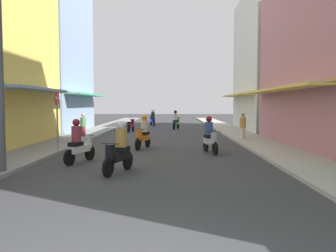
{
  "coord_description": "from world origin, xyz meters",
  "views": [
    {
      "loc": [
        0.64,
        -3.45,
        2.09
      ],
      "look_at": [
        0.43,
        13.31,
        1.02
      ],
      "focal_mm": 36.64,
      "sensor_mm": 36.0,
      "label": 1
    }
  ],
  "objects_px": {
    "motorbike_black": "(119,150)",
    "pedestrian_foreground": "(243,127)",
    "pedestrian_far": "(83,126)",
    "motorbike_blue": "(153,118)",
    "motorbike_white": "(79,143)",
    "motorbike_maroon": "(131,125)",
    "street_sign_no_entry": "(57,113)",
    "motorbike_silver": "(210,137)",
    "motorbike_orange": "(143,134)",
    "motorbike_green": "(176,121)"
  },
  "relations": [
    {
      "from": "motorbike_black",
      "to": "pedestrian_foreground",
      "type": "relative_size",
      "value": 1.09
    },
    {
      "from": "motorbike_green",
      "to": "pedestrian_foreground",
      "type": "relative_size",
      "value": 1.11
    },
    {
      "from": "motorbike_maroon",
      "to": "motorbike_white",
      "type": "distance_m",
      "value": 13.73
    },
    {
      "from": "motorbike_white",
      "to": "street_sign_no_entry",
      "type": "xyz_separation_m",
      "value": [
        -1.6,
        2.45,
        1.01
      ]
    },
    {
      "from": "motorbike_orange",
      "to": "motorbike_green",
      "type": "bearing_deg",
      "value": 82.39
    },
    {
      "from": "pedestrian_far",
      "to": "motorbike_orange",
      "type": "bearing_deg",
      "value": -49.52
    },
    {
      "from": "motorbike_silver",
      "to": "pedestrian_foreground",
      "type": "distance_m",
      "value": 5.59
    },
    {
      "from": "motorbike_silver",
      "to": "pedestrian_far",
      "type": "relative_size",
      "value": 1.16
    },
    {
      "from": "pedestrian_far",
      "to": "street_sign_no_entry",
      "type": "relative_size",
      "value": 0.58
    },
    {
      "from": "motorbike_green",
      "to": "pedestrian_far",
      "type": "bearing_deg",
      "value": -126.45
    },
    {
      "from": "motorbike_silver",
      "to": "street_sign_no_entry",
      "type": "distance_m",
      "value": 6.58
    },
    {
      "from": "motorbike_silver",
      "to": "motorbike_blue",
      "type": "bearing_deg",
      "value": 100.7
    },
    {
      "from": "motorbike_maroon",
      "to": "motorbike_black",
      "type": "distance_m",
      "value": 15.54
    },
    {
      "from": "motorbike_maroon",
      "to": "motorbike_silver",
      "type": "distance_m",
      "value": 12.19
    },
    {
      "from": "motorbike_orange",
      "to": "pedestrian_far",
      "type": "relative_size",
      "value": 1.14
    },
    {
      "from": "motorbike_black",
      "to": "motorbike_white",
      "type": "bearing_deg",
      "value": 133.9
    },
    {
      "from": "motorbike_maroon",
      "to": "motorbike_blue",
      "type": "bearing_deg",
      "value": 80.89
    },
    {
      "from": "motorbike_white",
      "to": "street_sign_no_entry",
      "type": "bearing_deg",
      "value": 123.14
    },
    {
      "from": "motorbike_white",
      "to": "motorbike_maroon",
      "type": "bearing_deg",
      "value": 89.27
    },
    {
      "from": "motorbike_green",
      "to": "pedestrian_foreground",
      "type": "bearing_deg",
      "value": -67.57
    },
    {
      "from": "motorbike_green",
      "to": "pedestrian_far",
      "type": "height_order",
      "value": "motorbike_green"
    },
    {
      "from": "pedestrian_foreground",
      "to": "motorbike_silver",
      "type": "bearing_deg",
      "value": -115.68
    },
    {
      "from": "motorbike_maroon",
      "to": "pedestrian_foreground",
      "type": "height_order",
      "value": "pedestrian_foreground"
    },
    {
      "from": "motorbike_blue",
      "to": "motorbike_silver",
      "type": "xyz_separation_m",
      "value": [
        3.53,
        -18.69,
        0.0
      ]
    },
    {
      "from": "motorbike_green",
      "to": "motorbike_black",
      "type": "xyz_separation_m",
      "value": [
        -1.93,
        -18.28,
        0.0
      ]
    },
    {
      "from": "pedestrian_foreground",
      "to": "street_sign_no_entry",
      "type": "xyz_separation_m",
      "value": [
        -8.92,
        -5.08,
        0.93
      ]
    },
    {
      "from": "motorbike_silver",
      "to": "pedestrian_far",
      "type": "bearing_deg",
      "value": 138.41
    },
    {
      "from": "motorbike_blue",
      "to": "motorbike_white",
      "type": "bearing_deg",
      "value": -93.7
    },
    {
      "from": "pedestrian_foreground",
      "to": "street_sign_no_entry",
      "type": "bearing_deg",
      "value": -150.33
    },
    {
      "from": "motorbike_maroon",
      "to": "street_sign_no_entry",
      "type": "distance_m",
      "value": 11.48
    },
    {
      "from": "motorbike_orange",
      "to": "motorbike_blue",
      "type": "relative_size",
      "value": 1.0
    },
    {
      "from": "pedestrian_far",
      "to": "motorbike_silver",
      "type": "bearing_deg",
      "value": -41.59
    },
    {
      "from": "street_sign_no_entry",
      "to": "motorbike_silver",
      "type": "bearing_deg",
      "value": 0.45
    },
    {
      "from": "motorbike_white",
      "to": "pedestrian_far",
      "type": "distance_m",
      "value": 9.02
    },
    {
      "from": "motorbike_green",
      "to": "motorbike_white",
      "type": "xyz_separation_m",
      "value": [
        -3.6,
        -16.55,
        0.0
      ]
    },
    {
      "from": "motorbike_green",
      "to": "motorbike_black",
      "type": "bearing_deg",
      "value": -96.03
    },
    {
      "from": "motorbike_blue",
      "to": "pedestrian_far",
      "type": "bearing_deg",
      "value": -105.81
    },
    {
      "from": "motorbike_black",
      "to": "pedestrian_foreground",
      "type": "distance_m",
      "value": 10.86
    },
    {
      "from": "pedestrian_foreground",
      "to": "pedestrian_far",
      "type": "relative_size",
      "value": 1.03
    },
    {
      "from": "motorbike_black",
      "to": "street_sign_no_entry",
      "type": "xyz_separation_m",
      "value": [
        -3.27,
        4.19,
        1.01
      ]
    },
    {
      "from": "motorbike_black",
      "to": "pedestrian_foreground",
      "type": "bearing_deg",
      "value": 58.63
    },
    {
      "from": "motorbike_orange",
      "to": "motorbike_maroon",
      "type": "xyz_separation_m",
      "value": [
        -1.75,
        9.74,
        -0.2
      ]
    },
    {
      "from": "pedestrian_foreground",
      "to": "street_sign_no_entry",
      "type": "distance_m",
      "value": 10.31
    },
    {
      "from": "motorbike_white",
      "to": "pedestrian_foreground",
      "type": "height_order",
      "value": "pedestrian_foreground"
    },
    {
      "from": "motorbike_orange",
      "to": "motorbike_silver",
      "type": "height_order",
      "value": "same"
    },
    {
      "from": "motorbike_white",
      "to": "pedestrian_foreground",
      "type": "distance_m",
      "value": 10.51
    },
    {
      "from": "motorbike_black",
      "to": "pedestrian_foreground",
      "type": "height_order",
      "value": "pedestrian_foreground"
    },
    {
      "from": "motorbike_maroon",
      "to": "motorbike_blue",
      "type": "xyz_separation_m",
      "value": [
        1.2,
        7.47,
        0.2
      ]
    },
    {
      "from": "street_sign_no_entry",
      "to": "motorbike_orange",
      "type": "bearing_deg",
      "value": 23.53
    },
    {
      "from": "pedestrian_far",
      "to": "motorbike_maroon",
      "type": "bearing_deg",
      "value": 64.94
    }
  ]
}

